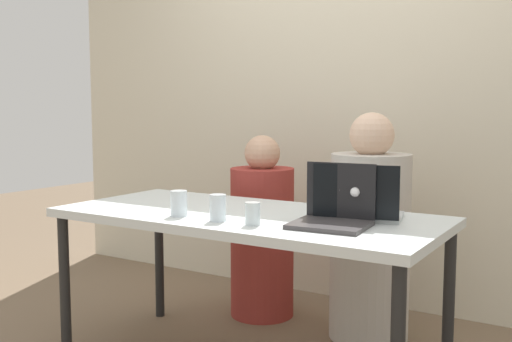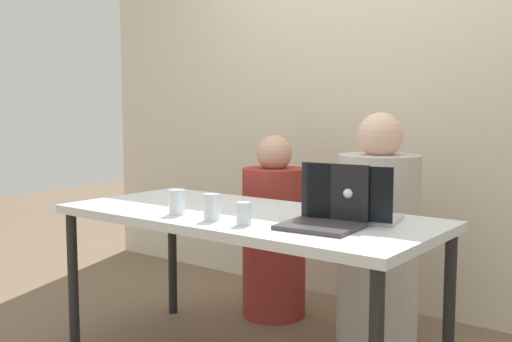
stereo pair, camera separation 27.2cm
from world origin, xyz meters
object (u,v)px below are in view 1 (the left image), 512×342
object	(u,v)px
laptop_front_right	(334,212)
water_glass_left	(179,205)
person_on_right	(370,239)
water_glass_center	(218,210)
water_glass_right	(253,215)
person_on_left	(262,236)
laptop_back_right	(358,207)

from	to	relation	value
laptop_front_right	water_glass_left	size ratio (longest dim) A/B	2.83
person_on_right	water_glass_center	xyz separation A→B (m)	(-0.32, -0.91, 0.26)
laptop_front_right	water_glass_right	xyz separation A→B (m)	(-0.28, -0.16, -0.01)
water_glass_left	water_glass_right	bearing A→B (deg)	-0.71
person_on_right	water_glass_left	world-z (taller)	person_on_right
laptop_front_right	person_on_right	bearing A→B (deg)	94.84
person_on_right	water_glass_right	distance (m)	0.95
person_on_right	laptop_front_right	world-z (taller)	person_on_right
person_on_left	water_glass_left	world-z (taller)	person_on_left
laptop_back_right	laptop_front_right	world-z (taller)	laptop_front_right
person_on_right	water_glass_left	xyz separation A→B (m)	(-0.53, -0.90, 0.26)
person_on_left	water_glass_right	size ratio (longest dim) A/B	11.35
laptop_front_right	water_glass_center	size ratio (longest dim) A/B	2.81
person_on_left	person_on_right	size ratio (longest dim) A/B	0.89
water_glass_left	water_glass_center	bearing A→B (deg)	-2.20
person_on_right	laptop_back_right	distance (m)	0.64
laptop_front_right	water_glass_left	distance (m)	0.68
laptop_front_right	water_glass_right	size ratio (longest dim) A/B	3.40
person_on_left	water_glass_center	distance (m)	1.01
water_glass_center	water_glass_left	bearing A→B (deg)	177.80
person_on_right	laptop_front_right	xyz separation A→B (m)	(0.13, -0.74, 0.26)
laptop_back_right	water_glass_left	world-z (taller)	laptop_back_right
laptop_front_right	water_glass_right	world-z (taller)	laptop_front_right
person_on_left	laptop_back_right	size ratio (longest dim) A/B	2.63
water_glass_center	water_glass_right	bearing A→B (deg)	1.19
person_on_right	water_glass_right	xyz separation A→B (m)	(-0.15, -0.90, 0.25)
person_on_right	water_glass_right	bearing A→B (deg)	94.21
laptop_front_right	water_glass_center	world-z (taller)	laptop_front_right
person_on_left	water_glass_right	xyz separation A→B (m)	(0.50, -0.90, 0.31)
person_on_left	person_on_right	xyz separation A→B (m)	(0.65, 0.00, 0.06)
laptop_back_right	person_on_right	bearing A→B (deg)	-86.99
person_on_right	water_glass_center	size ratio (longest dim) A/B	10.57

